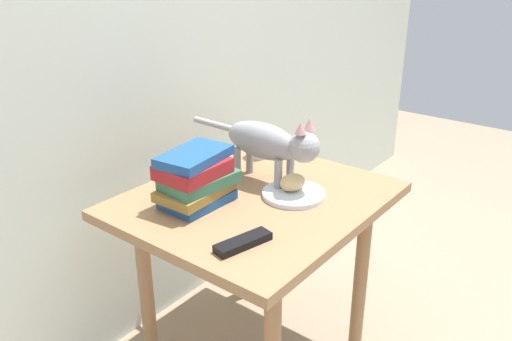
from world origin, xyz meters
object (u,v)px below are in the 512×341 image
object	(u,v)px
candle_jar	(260,146)
cat	(270,143)
side_table	(256,221)
plate	(294,194)
book_stack	(196,179)
bread_roll	(293,182)
tv_remote	(243,242)

from	to	relation	value
candle_jar	cat	bearing A→B (deg)	-135.24
side_table	plate	world-z (taller)	plate
cat	book_stack	xyz separation A→B (m)	(-0.24, 0.08, -0.06)
plate	bread_roll	size ratio (longest dim) A/B	2.29
side_table	cat	distance (m)	0.24
side_table	candle_jar	world-z (taller)	candle_jar
plate	book_stack	bearing A→B (deg)	137.72
plate	side_table	bearing A→B (deg)	126.32
bread_roll	candle_jar	size ratio (longest dim) A/B	0.94
side_table	book_stack	distance (m)	0.24
cat	side_table	bearing A→B (deg)	-167.74
plate	bread_roll	bearing A→B (deg)	51.65
plate	cat	distance (m)	0.17
book_stack	candle_jar	world-z (taller)	book_stack
bread_roll	tv_remote	size ratio (longest dim) A/B	0.53
bread_roll	book_stack	size ratio (longest dim) A/B	0.35
bread_roll	book_stack	world-z (taller)	book_stack
plate	bread_roll	world-z (taller)	bread_roll
side_table	candle_jar	distance (m)	0.34
candle_jar	plate	bearing A→B (deg)	-125.40
side_table	cat	xyz separation A→B (m)	(0.09, 0.02, 0.22)
plate	tv_remote	xyz separation A→B (m)	(-0.30, -0.06, 0.00)
plate	book_stack	distance (m)	0.29
candle_jar	tv_remote	bearing A→B (deg)	-146.38
candle_jar	bread_roll	bearing A→B (deg)	-125.28
side_table	plate	xyz separation A→B (m)	(0.06, -0.09, 0.09)
plate	tv_remote	bearing A→B (deg)	-168.88
plate	cat	world-z (taller)	cat
cat	book_stack	bearing A→B (deg)	161.27
cat	tv_remote	world-z (taller)	cat
bread_roll	side_table	bearing A→B (deg)	132.93
plate	cat	size ratio (longest dim) A/B	0.38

